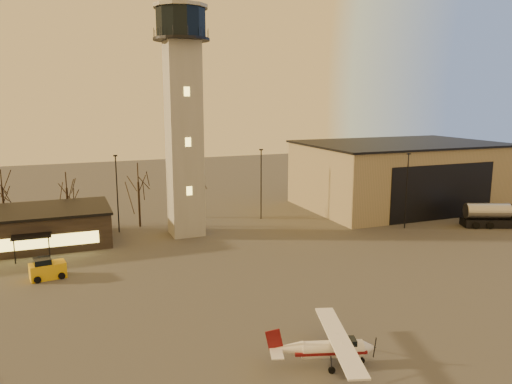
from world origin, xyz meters
The scene contains 8 objects.
ground centered at (0.00, 0.00, 0.00)m, with size 220.00×220.00×0.00m, color #484643.
control_tower centered at (0.00, 30.00, 16.33)m, with size 6.80×6.80×32.60m.
hangar centered at (36.00, 33.98, 5.15)m, with size 30.60×20.60×10.30m.
light_poles centered at (0.50, 31.00, 5.41)m, with size 58.50×12.25×10.14m.
tree_row centered at (-13.70, 39.16, 5.94)m, with size 37.20×9.20×8.80m.
cessna_front centered at (1.30, -4.94, 0.91)m, with size 7.76×9.57×2.66m.
fuel_truck centered at (39.97, 18.12, 1.29)m, with size 9.08×5.72×3.26m.
service_cart centered at (-16.47, 19.23, 0.79)m, with size 3.49×2.50×2.06m.
Camera 1 is at (-14.57, -31.10, 17.32)m, focal length 35.00 mm.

